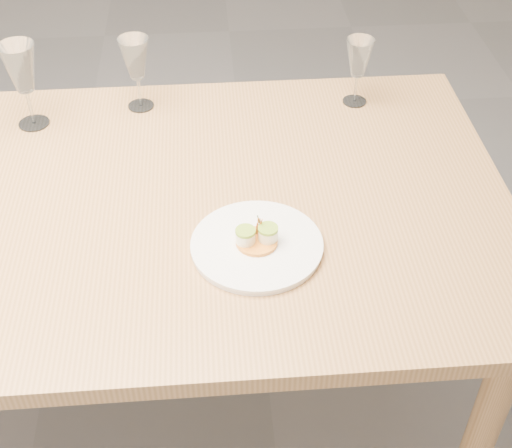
{
  "coord_description": "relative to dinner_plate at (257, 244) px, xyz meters",
  "views": [
    {
      "loc": [
        0.53,
        -1.24,
        1.76
      ],
      "look_at": [
        0.62,
        -0.15,
        0.8
      ],
      "focal_mm": 50.0,
      "sensor_mm": 36.0,
      "label": 1
    }
  ],
  "objects": [
    {
      "name": "wine_glass_3",
      "position": [
        0.3,
        0.55,
        0.11
      ],
      "size": [
        0.07,
        0.07,
        0.18
      ],
      "color": "white",
      "rests_on": "dining_table"
    },
    {
      "name": "ground",
      "position": [
        -0.62,
        0.17,
        -0.76
      ],
      "size": [
        7.0,
        7.0,
        0.0
      ],
      "primitive_type": "plane",
      "color": "slate",
      "rests_on": "ground"
    },
    {
      "name": "wine_glass_1",
      "position": [
        -0.53,
        0.51,
        0.14
      ],
      "size": [
        0.09,
        0.09,
        0.22
      ],
      "color": "white",
      "rests_on": "dining_table"
    },
    {
      "name": "wine_glass_2",
      "position": [
        -0.26,
        0.57,
        0.12
      ],
      "size": [
        0.08,
        0.08,
        0.19
      ],
      "color": "white",
      "rests_on": "dining_table"
    },
    {
      "name": "dinner_plate",
      "position": [
        0.0,
        0.0,
        0.0
      ],
      "size": [
        0.27,
        0.27,
        0.07
      ],
      "rotation": [
        0.0,
        0.0,
        -0.39
      ],
      "color": "white",
      "rests_on": "dining_table"
    }
  ]
}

